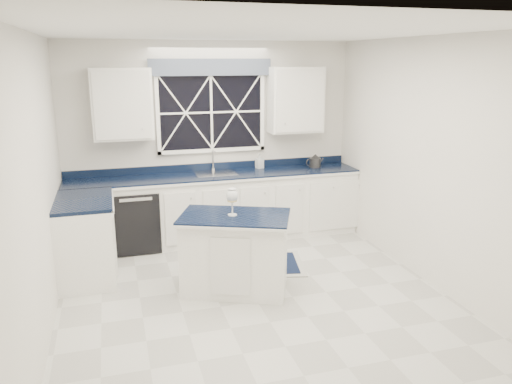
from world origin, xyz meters
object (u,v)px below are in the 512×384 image
object	(u,v)px
kettle	(315,161)
wine_glass	(232,197)
dishwasher	(136,218)
soap_bottle	(259,161)
faucet	(213,160)
island	(235,253)

from	to	relation	value
kettle	wine_glass	bearing A→B (deg)	-137.16
dishwasher	kettle	world-z (taller)	kettle
wine_glass	kettle	bearing A→B (deg)	44.96
soap_bottle	dishwasher	bearing A→B (deg)	-173.38
faucet	kettle	xyz separation A→B (m)	(1.46, -0.16, -0.07)
wine_glass	dishwasher	bearing A→B (deg)	120.37
wine_glass	soap_bottle	xyz separation A→B (m)	(0.84, 1.80, -0.01)
island	kettle	world-z (taller)	kettle
faucet	island	bearing A→B (deg)	-94.66
dishwasher	island	size ratio (longest dim) A/B	0.62
dishwasher	kettle	bearing A→B (deg)	0.76
kettle	soap_bottle	distance (m)	0.80
island	kettle	distance (m)	2.37
kettle	wine_glass	distance (m)	2.30
island	kettle	size ratio (longest dim) A/B	4.84
kettle	wine_glass	size ratio (longest dim) A/B	0.94
faucet	wine_glass	bearing A→B (deg)	-95.37
island	soap_bottle	xyz separation A→B (m)	(0.82, 1.81, 0.62)
island	soap_bottle	size ratio (longest dim) A/B	6.30
island	wine_glass	distance (m)	0.63
faucet	island	distance (m)	1.92
kettle	faucet	bearing A→B (deg)	171.59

